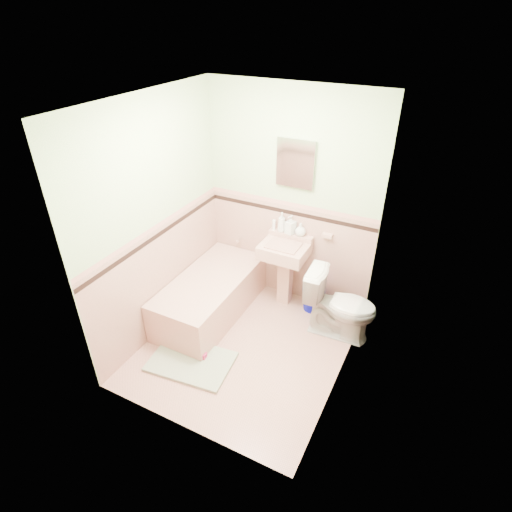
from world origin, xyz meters
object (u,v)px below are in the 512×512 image
at_px(bucket, 313,299).
at_px(shoe, 200,354).
at_px(bathtub, 211,297).
at_px(medicine_cabinet, 296,163).
at_px(toilet, 341,305).
at_px(soap_bottle_right, 301,230).
at_px(sink, 283,275).
at_px(soap_bottle_mid, 291,225).
at_px(soap_bottle_left, 282,222).

height_order(bucket, shoe, bucket).
distance_m(bathtub, medicine_cabinet, 1.78).
xyz_separation_m(toilet, bucket, (-0.39, 0.28, -0.25)).
height_order(bathtub, medicine_cabinet, medicine_cabinet).
bearing_deg(soap_bottle_right, toilet, -30.74).
bearing_deg(sink, shoe, -107.29).
xyz_separation_m(toilet, shoe, (-1.14, -1.03, -0.32)).
bearing_deg(shoe, soap_bottle_mid, 70.44).
distance_m(sink, bucket, 0.46).
bearing_deg(soap_bottle_mid, toilet, -26.53).
height_order(soap_bottle_left, soap_bottle_mid, soap_bottle_left).
xyz_separation_m(soap_bottle_left, soap_bottle_right, (0.23, 0.00, -0.04)).
distance_m(soap_bottle_left, bucket, 0.99).
distance_m(medicine_cabinet, toilet, 1.57).
bearing_deg(soap_bottle_left, bathtub, -128.23).
bearing_deg(sink, medicine_cabinet, 90.00).
height_order(soap_bottle_right, toilet, soap_bottle_right).
height_order(bathtub, shoe, bathtub).
bearing_deg(sink, soap_bottle_mid, 93.44).
height_order(bathtub, soap_bottle_left, soap_bottle_left).
xyz_separation_m(soap_bottle_left, bucket, (0.49, -0.11, -0.86)).
distance_m(bathtub, soap_bottle_right, 1.29).
height_order(toilet, bucket, toilet).
distance_m(soap_bottle_right, shoe, 1.74).
bearing_deg(soap_bottle_left, toilet, -23.59).
relative_size(bathtub, soap_bottle_right, 9.79).
bearing_deg(shoe, soap_bottle_left, 74.69).
relative_size(sink, toilet, 1.08).
bearing_deg(bathtub, bucket, 29.97).
relative_size(medicine_cabinet, bucket, 1.84).
relative_size(sink, medicine_cabinet, 1.63).
relative_size(toilet, shoe, 5.56).
height_order(medicine_cabinet, soap_bottle_mid, medicine_cabinet).
relative_size(bucket, shoe, 2.00).
distance_m(sink, shoe, 1.33).
relative_size(medicine_cabinet, soap_bottle_right, 3.31).
height_order(soap_bottle_left, toilet, soap_bottle_left).
height_order(soap_bottle_mid, bucket, soap_bottle_mid).
bearing_deg(soap_bottle_mid, soap_bottle_right, 0.00).
relative_size(sink, bucket, 2.99).
distance_m(medicine_cabinet, bucket, 1.61).
height_order(sink, medicine_cabinet, medicine_cabinet).
xyz_separation_m(soap_bottle_mid, toilet, (0.77, -0.38, -0.61)).
distance_m(sink, medicine_cabinet, 1.30).
relative_size(soap_bottle_left, shoe, 1.70).
xyz_separation_m(bathtub, sink, (0.68, 0.53, 0.19)).
relative_size(bathtub, soap_bottle_mid, 6.83).
bearing_deg(soap_bottle_right, sink, -121.95).
xyz_separation_m(bathtub, soap_bottle_mid, (0.67, 0.71, 0.77)).
relative_size(soap_bottle_mid, bucket, 0.80).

